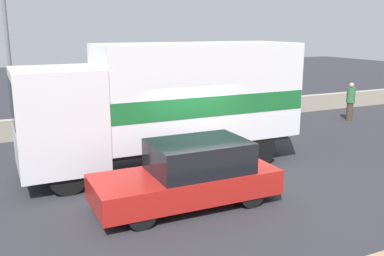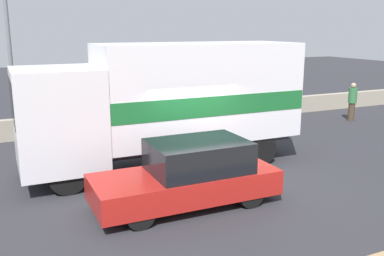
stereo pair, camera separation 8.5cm
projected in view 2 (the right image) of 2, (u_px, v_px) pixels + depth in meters
The scene contains 6 objects.
ground_plane at pixel (208, 187), 11.06m from camera, with size 80.00×80.00×0.00m, color #2D2D33.
stone_wall_backdrop at pixel (128, 120), 17.38m from camera, with size 60.00×0.35×0.78m.
street_lamp at pixel (6, 13), 14.45m from camera, with size 0.56×0.28×7.88m.
box_truck at pixel (170, 100), 12.32m from camera, with size 8.03×2.40×3.60m.
car_hatchback at pixel (190, 174), 9.83m from camera, with size 4.26×1.71×1.50m.
pedestrian at pixel (352, 101), 18.87m from camera, with size 0.37×0.37×1.68m.
Camera 2 is at (-4.72, -9.29, 4.01)m, focal length 40.00 mm.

